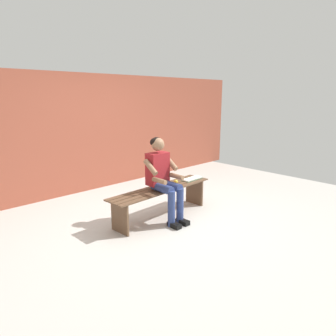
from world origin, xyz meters
TOP-DOWN VIEW (x-y plane):
  - ground_plane at (1.08, 1.00)m, footprint 10.00×7.00m
  - brick_wall at (0.50, -2.17)m, footprint 9.50×0.24m
  - bench_near at (0.00, 0.00)m, footprint 1.91×0.49m
  - person_seated at (0.06, 0.10)m, footprint 0.50×0.69m
  - apple at (-0.32, 0.00)m, footprint 0.07×0.07m
  - book_open at (-0.73, -0.01)m, footprint 0.42×0.18m

SIDE VIEW (x-z plane):
  - ground_plane at x=1.08m, z-range -0.04..0.00m
  - bench_near at x=0.00m, z-range 0.13..0.61m
  - book_open at x=-0.73m, z-range 0.48..0.50m
  - apple at x=-0.32m, z-range 0.48..0.55m
  - person_seated at x=0.06m, z-range 0.07..1.35m
  - brick_wall at x=0.50m, z-range 0.00..2.32m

